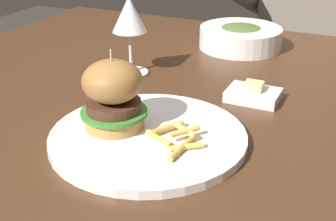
% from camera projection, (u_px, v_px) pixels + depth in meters
% --- Properties ---
extents(dining_table, '(1.34, 0.96, 0.74)m').
position_uv_depth(dining_table, '(219.00, 128.00, 0.94)').
color(dining_table, '#472B19').
rests_on(dining_table, ground).
extents(main_plate, '(0.31, 0.31, 0.01)m').
position_uv_depth(main_plate, '(148.00, 137.00, 0.72)').
color(main_plate, white).
rests_on(main_plate, dining_table).
extents(burger_sandwich, '(0.11, 0.11, 0.13)m').
position_uv_depth(burger_sandwich, '(113.00, 95.00, 0.72)').
color(burger_sandwich, '#B78447').
rests_on(burger_sandwich, main_plate).
extents(fries_pile, '(0.10, 0.11, 0.02)m').
position_uv_depth(fries_pile, '(177.00, 137.00, 0.69)').
color(fries_pile, gold).
rests_on(fries_pile, main_plate).
extents(wine_glass, '(0.07, 0.07, 0.16)m').
position_uv_depth(wine_glass, '(129.00, 18.00, 0.94)').
color(wine_glass, silver).
rests_on(wine_glass, dining_table).
extents(butter_dish, '(0.10, 0.07, 0.04)m').
position_uv_depth(butter_dish, '(253.00, 94.00, 0.86)').
color(butter_dish, white).
rests_on(butter_dish, dining_table).
extents(soup_bowl, '(0.20, 0.20, 0.06)m').
position_uv_depth(soup_bowl, '(240.00, 37.00, 1.14)').
color(soup_bowl, white).
rests_on(soup_bowl, dining_table).
extents(diner_person, '(0.51, 0.36, 1.18)m').
position_uv_depth(diner_person, '(313.00, 63.00, 1.57)').
color(diner_person, '#282833').
rests_on(diner_person, ground).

